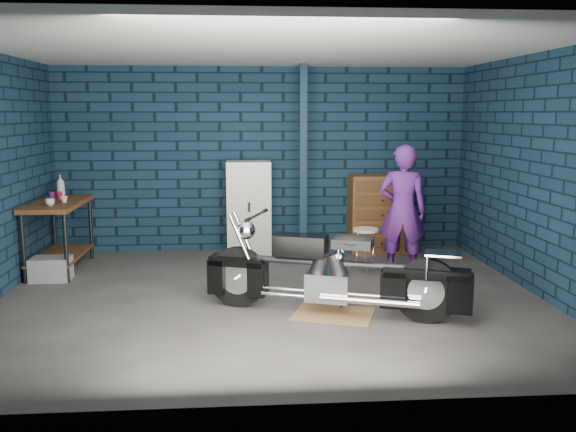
% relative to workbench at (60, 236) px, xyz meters
% --- Properties ---
extents(ground, '(6.00, 6.00, 0.00)m').
position_rel_workbench_xyz_m(ground, '(2.68, -1.45, -0.46)').
color(ground, '#4D4B48').
rests_on(ground, ground).
extents(room_walls, '(6.02, 5.01, 2.71)m').
position_rel_workbench_xyz_m(room_walls, '(2.68, -0.90, 1.45)').
color(room_walls, '#102637').
rests_on(room_walls, ground).
extents(support_post, '(0.10, 0.10, 2.70)m').
position_rel_workbench_xyz_m(support_post, '(3.23, 0.50, 0.90)').
color(support_post, '#122739').
rests_on(support_post, ground).
extents(workbench, '(0.60, 1.40, 0.91)m').
position_rel_workbench_xyz_m(workbench, '(0.00, 0.00, 0.00)').
color(workbench, brown).
rests_on(workbench, ground).
extents(drip_mat, '(0.94, 0.82, 0.01)m').
position_rel_workbench_xyz_m(drip_mat, '(3.30, -2.04, -0.45)').
color(drip_mat, brown).
rests_on(drip_mat, ground).
extents(motorcycle, '(2.38, 1.35, 1.01)m').
position_rel_workbench_xyz_m(motorcycle, '(3.30, -2.04, 0.05)').
color(motorcycle, black).
rests_on(motorcycle, ground).
extents(person, '(0.68, 0.53, 1.65)m').
position_rel_workbench_xyz_m(person, '(4.38, -0.56, 0.37)').
color(person, '#531F76').
rests_on(person, ground).
extents(storage_bin, '(0.46, 0.33, 0.29)m').
position_rel_workbench_xyz_m(storage_bin, '(0.02, -0.50, -0.31)').
color(storage_bin, gray).
rests_on(storage_bin, ground).
extents(locker, '(0.63, 0.45, 1.35)m').
position_rel_workbench_xyz_m(locker, '(2.47, 0.78, 0.22)').
color(locker, silver).
rests_on(locker, ground).
extents(tool_chest, '(0.85, 0.47, 1.14)m').
position_rel_workbench_xyz_m(tool_chest, '(4.38, 0.78, 0.11)').
color(tool_chest, brown).
rests_on(tool_chest, ground).
extents(shop_stool, '(0.41, 0.41, 0.58)m').
position_rel_workbench_xyz_m(shop_stool, '(3.94, -0.43, -0.16)').
color(shop_stool, beige).
rests_on(shop_stool, ground).
extents(cup_a, '(0.12, 0.12, 0.09)m').
position_rel_workbench_xyz_m(cup_a, '(0.02, -0.37, 0.50)').
color(cup_a, beige).
rests_on(cup_a, workbench).
extents(cup_b, '(0.10, 0.10, 0.08)m').
position_rel_workbench_xyz_m(cup_b, '(0.12, -0.11, 0.50)').
color(cup_b, beige).
rests_on(cup_b, workbench).
extents(mug_purple, '(0.09, 0.09, 0.11)m').
position_rel_workbench_xyz_m(mug_purple, '(-0.11, 0.15, 0.51)').
color(mug_purple, '#4A175C').
rests_on(mug_purple, workbench).
extents(mug_red, '(0.08, 0.08, 0.10)m').
position_rel_workbench_xyz_m(mug_red, '(-0.02, 0.18, 0.51)').
color(mug_red, maroon).
rests_on(mug_red, workbench).
extents(bottle, '(0.12, 0.12, 0.29)m').
position_rel_workbench_xyz_m(bottle, '(-0.10, 0.53, 0.60)').
color(bottle, gray).
rests_on(bottle, workbench).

